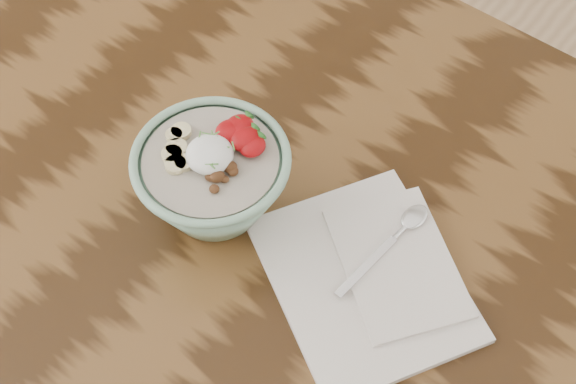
{
  "coord_description": "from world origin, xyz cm",
  "views": [
    {
      "loc": [
        45.88,
        -44.42,
        159.5
      ],
      "look_at": [
        14.79,
        -5.14,
        86.16
      ],
      "focal_mm": 50.0,
      "sensor_mm": 36.0,
      "label": 1
    }
  ],
  "objects": [
    {
      "name": "table",
      "position": [
        0.0,
        0.0,
        65.7
      ],
      "size": [
        160.0,
        90.0,
        75.0
      ],
      "color": "#311C0C",
      "rests_on": "ground"
    },
    {
      "name": "breakfast_bowl",
      "position": [
        4.51,
        -6.52,
        81.45
      ],
      "size": [
        18.84,
        18.84,
        12.76
      ],
      "rotation": [
        0.0,
        0.0,
        -0.01
      ],
      "color": "#85B498",
      "rests_on": "table"
    },
    {
      "name": "napkin",
      "position": [
        25.49,
        -2.82,
        75.66
      ],
      "size": [
        32.34,
        30.45,
        1.57
      ],
      "rotation": [
        0.0,
        0.0,
        -0.51
      ],
      "color": "silver",
      "rests_on": "table"
    },
    {
      "name": "spoon",
      "position": [
        25.14,
        4.17,
        76.93
      ],
      "size": [
        3.13,
        16.6,
        0.86
      ],
      "rotation": [
        0.0,
        0.0,
        -0.08
      ],
      "color": "silver",
      "rests_on": "napkin"
    }
  ]
}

